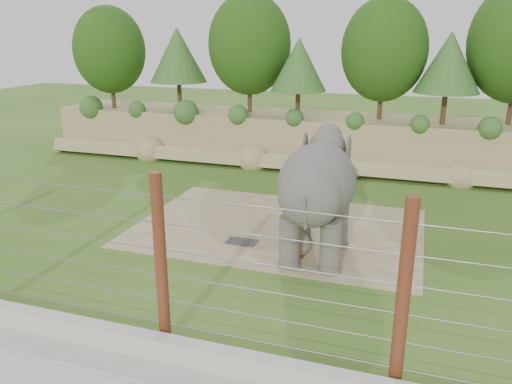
% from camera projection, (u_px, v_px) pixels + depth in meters
% --- Properties ---
extents(ground, '(90.00, 90.00, 0.00)m').
position_uv_depth(ground, '(236.00, 260.00, 15.35)').
color(ground, '#3C6719').
rests_on(ground, ground).
extents(back_embankment, '(30.00, 5.52, 8.77)m').
position_uv_depth(back_embankment, '(333.00, 88.00, 25.42)').
color(back_embankment, '#A08C5B').
rests_on(back_embankment, ground).
extents(dirt_patch, '(10.00, 7.00, 0.02)m').
position_uv_depth(dirt_patch, '(278.00, 227.00, 17.91)').
color(dirt_patch, '#917B5E').
rests_on(dirt_patch, ground).
extents(drain_grate, '(1.00, 0.60, 0.03)m').
position_uv_depth(drain_grate, '(242.00, 242.00, 16.62)').
color(drain_grate, '#262628').
rests_on(drain_grate, dirt_patch).
extents(elephant, '(2.16, 4.68, 3.73)m').
position_uv_depth(elephant, '(317.00, 199.00, 15.10)').
color(elephant, '#59534F').
rests_on(elephant, ground).
extents(stone_ball, '(0.78, 0.78, 0.78)m').
position_uv_depth(stone_ball, '(298.00, 244.00, 15.53)').
color(stone_ball, gray).
rests_on(stone_ball, dirt_patch).
extents(retaining_wall, '(26.00, 0.35, 0.50)m').
position_uv_depth(retaining_wall, '(154.00, 345.00, 10.75)').
color(retaining_wall, '#B4B2A7').
rests_on(retaining_wall, ground).
extents(barrier_fence, '(20.26, 0.26, 4.00)m').
position_uv_depth(barrier_fence, '(161.00, 262.00, 10.67)').
color(barrier_fence, '#602A15').
rests_on(barrier_fence, ground).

